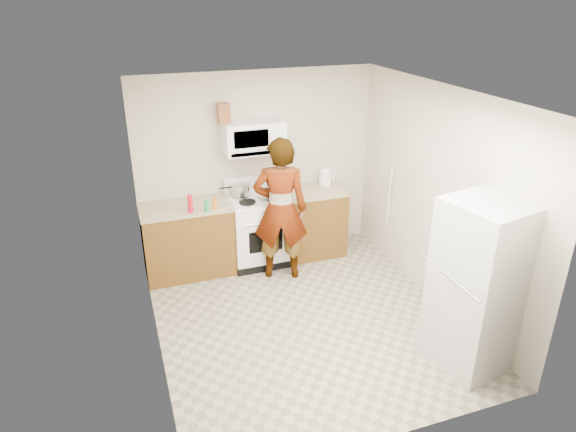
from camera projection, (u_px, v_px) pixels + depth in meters
name	position (u px, v px, depth m)	size (l,w,h in m)	color
floor	(305.00, 318.00, 5.79)	(3.60, 3.60, 0.00)	gray
back_wall	(258.00, 166.00, 6.83)	(3.20, 0.02, 2.50)	beige
right_wall	(438.00, 198.00, 5.77)	(0.02, 3.60, 2.50)	beige
cabinet_left	(188.00, 241.00, 6.58)	(1.12, 0.62, 0.90)	brown
counter_left	(185.00, 207.00, 6.39)	(1.14, 0.64, 0.04)	tan
cabinet_right	(313.00, 222.00, 7.10)	(0.80, 0.62, 0.90)	brown
counter_right	(313.00, 191.00, 6.91)	(0.82, 0.64, 0.04)	tan
gas_range	(259.00, 228.00, 6.84)	(0.76, 0.65, 1.13)	white
microwave	(254.00, 137.00, 6.46)	(0.76, 0.38, 0.40)	white
person	(280.00, 210.00, 6.32)	(0.67, 0.44, 1.84)	tan
fridge	(479.00, 285.00, 4.83)	(0.70, 0.70, 1.70)	silver
kettle	(325.00, 178.00, 7.04)	(0.17, 0.17, 0.20)	white
jug	(224.00, 113.00, 6.26)	(0.14, 0.14, 0.24)	brown
saucepan	(240.00, 189.00, 6.67)	(0.25, 0.25, 0.14)	silver
tray	(269.00, 197.00, 6.61)	(0.25, 0.16, 0.05)	white
bottle_spray	(190.00, 204.00, 6.16)	(0.06, 0.06, 0.22)	red
bottle_hot_sauce	(215.00, 204.00, 6.25)	(0.05, 0.05, 0.15)	orange
bottle_green_cap	(207.00, 206.00, 6.18)	(0.05, 0.05, 0.17)	#1A9341
pot_lid	(226.00, 205.00, 6.41)	(0.22, 0.22, 0.01)	white
broom	(388.00, 212.00, 6.91)	(0.03, 0.03, 1.32)	white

